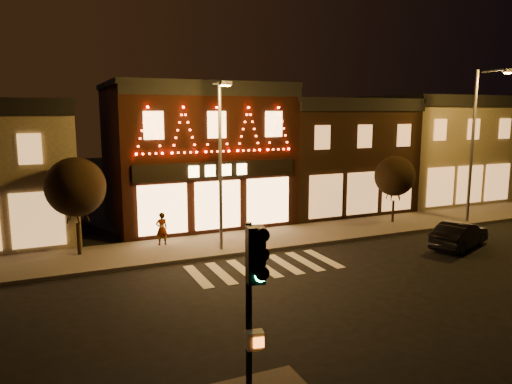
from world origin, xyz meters
TOP-DOWN VIEW (x-y plane):
  - ground at (0.00, 0.00)m, footprint 120.00×120.00m
  - sidewalk_far at (2.00, 8.00)m, footprint 44.00×4.00m
  - building_pulp at (0.00, 13.98)m, footprint 10.20×8.34m
  - building_right_a at (9.50, 13.99)m, footprint 9.20×8.28m
  - building_right_b at (18.50, 13.99)m, footprint 9.20×8.28m
  - traffic_signal_near at (-5.18, -6.65)m, footprint 0.37×0.48m
  - streetlamp_mid at (-0.95, 6.72)m, footprint 0.63×1.81m
  - streetlamp_right at (14.80, 6.34)m, footprint 0.76×2.04m
  - tree_left at (-7.22, 8.75)m, footprint 2.70×2.70m
  - tree_right at (10.46, 8.22)m, footprint 2.37×2.37m
  - dark_sedan at (10.10, 2.80)m, footprint 4.26×2.79m
  - pedestrian at (-3.35, 8.83)m, footprint 0.63×0.45m

SIDE VIEW (x-z plane):
  - ground at x=0.00m, z-range 0.00..0.00m
  - sidewalk_far at x=2.00m, z-range 0.00..0.15m
  - dark_sedan at x=10.10m, z-range 0.00..1.33m
  - pedestrian at x=-3.35m, z-range 0.15..1.78m
  - tree_right at x=10.46m, z-range 0.94..4.90m
  - tree_left at x=-7.22m, z-range 1.05..5.56m
  - traffic_signal_near at x=-5.18m, z-range 1.08..5.62m
  - building_right_a at x=9.50m, z-range 0.01..7.51m
  - building_right_b at x=18.50m, z-range 0.01..7.81m
  - building_pulp at x=0.00m, z-range 0.01..8.31m
  - streetlamp_mid at x=-0.95m, z-range 0.83..8.71m
  - streetlamp_right at x=14.80m, z-range 0.92..9.83m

